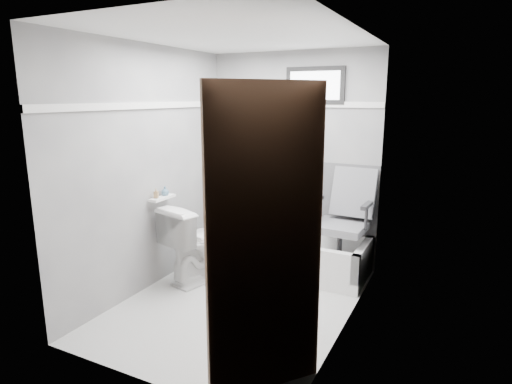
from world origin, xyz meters
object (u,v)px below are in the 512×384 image
Objects in this scene: office_chair at (341,220)px; door at (284,269)px; soap_bottle_a at (156,193)px; soap_bottle_b at (165,191)px; toilet at (201,242)px; bathtub at (298,253)px.

office_chair is 0.52× the size of door.
door is 2.31m from soap_bottle_a.
door is at bearing -36.57° from soap_bottle_b.
soap_bottle_a is at bearing 57.20° from toilet.
door is at bearing -33.78° from soap_bottle_a.
door reaches higher than bathtub.
toilet is at bearing 25.36° from soap_bottle_b.
office_chair is at bearing -137.45° from toilet.
door reaches higher than toilet.
door is (1.60, -1.58, 0.59)m from toilet.
bathtub is at bearing 38.35° from soap_bottle_a.
door is at bearing 150.28° from toilet.
office_chair reaches higher than soap_bottle_a.
bathtub is 2.46m from door.
door is 21.37× the size of soap_bottle_a.
toilet is at bearing 42.35° from soap_bottle_a.
door is (0.75, -2.21, 0.79)m from bathtub.
toilet is 8.86× the size of soap_bottle_a.
soap_bottle_a is at bearing -141.65° from bathtub.
office_chair reaches higher than toilet.
office_chair is 2.30m from door.
soap_bottle_b reaches higher than bathtub.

